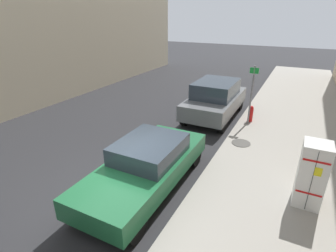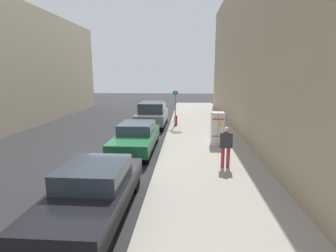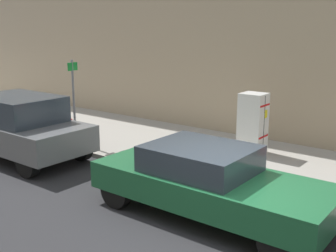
# 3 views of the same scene
# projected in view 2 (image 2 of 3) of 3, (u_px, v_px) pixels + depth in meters

# --- Properties ---
(ground_plane) EXTENTS (80.00, 80.00, 0.00)m
(ground_plane) POSITION_uv_depth(u_px,v_px,m) (123.00, 154.00, 12.53)
(ground_plane) COLOR #28282B
(sidewalk_slab) EXTENTS (4.45, 44.00, 0.12)m
(sidewalk_slab) POSITION_uv_depth(u_px,v_px,m) (207.00, 155.00, 12.24)
(sidewalk_slab) COLOR #9E998E
(sidewalk_slab) RESTS_ON ground
(building_facade_near) EXTENTS (2.41, 39.60, 10.33)m
(building_facade_near) POSITION_uv_depth(u_px,v_px,m) (293.00, 40.00, 11.01)
(building_facade_near) COLOR tan
(building_facade_near) RESTS_ON ground
(discarded_refrigerator) EXTENTS (0.64, 0.69, 1.71)m
(discarded_refrigerator) POSITION_uv_depth(u_px,v_px,m) (217.00, 128.00, 13.75)
(discarded_refrigerator) COLOR white
(discarded_refrigerator) RESTS_ON sidewalk_slab
(manhole_cover) EXTENTS (0.70, 0.70, 0.02)m
(manhole_cover) POSITION_uv_depth(u_px,v_px,m) (177.00, 132.00, 16.66)
(manhole_cover) COLOR #47443F
(manhole_cover) RESTS_ON sidewalk_slab
(street_sign_post) EXTENTS (0.36, 0.07, 2.56)m
(street_sign_post) POSITION_uv_depth(u_px,v_px,m) (175.00, 106.00, 18.47)
(street_sign_post) COLOR slate
(street_sign_post) RESTS_ON sidewalk_slab
(fire_hydrant) EXTENTS (0.22, 0.22, 0.74)m
(fire_hydrant) POSITION_uv_depth(u_px,v_px,m) (176.00, 120.00, 18.95)
(fire_hydrant) COLOR red
(fire_hydrant) RESTS_ON sidewalk_slab
(pedestrian_walking_far) EXTENTS (0.47, 0.22, 1.64)m
(pedestrian_walking_far) POSITION_uv_depth(u_px,v_px,m) (226.00, 144.00, 10.30)
(pedestrian_walking_far) COLOR #B73338
(pedestrian_walking_far) RESTS_ON sidewalk_slab
(parked_suv_gray) EXTENTS (1.99, 4.43, 1.77)m
(parked_suv_gray) POSITION_uv_depth(u_px,v_px,m) (152.00, 114.00, 19.10)
(parked_suv_gray) COLOR slate
(parked_suv_gray) RESTS_ON ground
(parked_sedan_green) EXTENTS (1.84, 4.72, 1.40)m
(parked_sedan_green) POSITION_uv_depth(u_px,v_px,m) (136.00, 137.00, 12.98)
(parked_sedan_green) COLOR #1E6038
(parked_sedan_green) RESTS_ON ground
(parked_sedan_dark) EXTENTS (1.87, 4.62, 1.42)m
(parked_sedan_dark) POSITION_uv_depth(u_px,v_px,m) (93.00, 190.00, 6.96)
(parked_sedan_dark) COLOR black
(parked_sedan_dark) RESTS_ON ground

